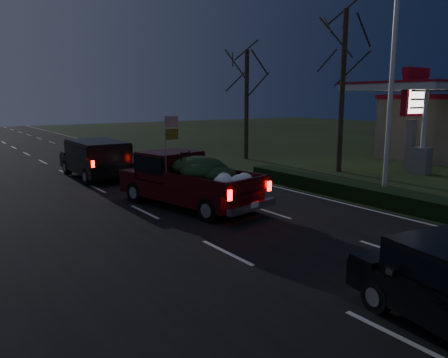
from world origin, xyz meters
TOP-DOWN VIEW (x-y plane):
  - ground at (0.00, 0.00)m, footprint 120.00×120.00m
  - road_asphalt at (0.00, 0.00)m, footprint 14.00×120.00m
  - hedge_row at (7.80, 3.00)m, footprint 1.00×10.00m
  - light_pole at (9.50, 2.00)m, footprint 0.50×0.90m
  - gas_price_pylon at (16.00, 4.99)m, footprint 2.00×0.41m
  - gas_canopy at (18.00, 6.00)m, footprint 7.10×6.10m
  - bare_tree_mid at (12.50, 7.00)m, footprint 3.60×3.60m
  - bare_tree_far at (11.50, 14.00)m, footprint 3.60×3.60m
  - pickup_truck at (1.70, 4.86)m, footprint 3.28×6.02m
  - lead_suv at (0.94, 12.56)m, footprint 2.27×5.34m

SIDE VIEW (x-z plane):
  - ground at x=0.00m, z-range 0.00..0.00m
  - road_asphalt at x=0.00m, z-range 0.00..0.02m
  - hedge_row at x=7.80m, z-range 0.00..0.60m
  - pickup_truck at x=1.70m, z-range -0.38..2.61m
  - lead_suv at x=0.94m, z-range 0.39..1.92m
  - gas_price_pylon at x=16.00m, z-range 0.98..6.56m
  - gas_canopy at x=18.00m, z-range 1.91..6.79m
  - bare_tree_far at x=11.50m, z-range 1.73..8.73m
  - light_pole at x=9.50m, z-range 0.90..10.06m
  - bare_tree_mid at x=12.50m, z-range 2.10..10.60m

